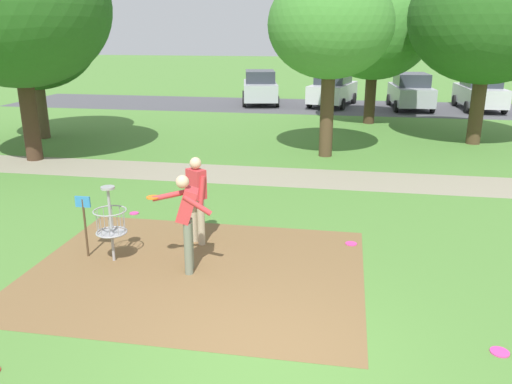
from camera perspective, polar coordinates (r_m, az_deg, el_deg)
name	(u,v)px	position (r m, az deg, el deg)	size (l,w,h in m)	color
ground_plane	(265,361)	(6.76, 0.97, -18.23)	(160.00, 160.00, 0.00)	#518438
dirt_tee_pad	(196,270)	(9.01, -6.67, -8.63)	(5.69, 4.49, 0.01)	brown
disc_golf_basket	(108,221)	(9.41, -16.12, -3.09)	(0.98, 0.58, 1.39)	#9E9EA3
player_foreground_watching	(186,217)	(8.63, -7.72, -2.77)	(1.16, 0.43, 1.71)	slate
player_throwing	(197,195)	(9.79, -6.61, -0.38)	(0.48, 0.45, 1.71)	tan
frisbee_near_basket	(351,244)	(10.16, 10.51, -5.66)	(0.23, 0.23, 0.02)	#E53D99
frisbee_by_tee	(134,213)	(11.94, -13.36, -2.30)	(0.20, 0.20, 0.02)	#E53D99
frisbee_mid_grass	(500,352)	(7.58, 25.41, -15.73)	(0.24, 0.24, 0.02)	#E53D99
tree_near_left	(375,30)	(23.40, 13.02, 17.13)	(4.93, 4.93, 6.10)	#422D1E
tree_near_right	(15,7)	(17.56, -25.15, 18.10)	(5.56, 5.56, 7.00)	#422D1E
tree_mid_left	(330,25)	(16.72, 8.26, 17.81)	(3.87, 3.87, 5.78)	#4C3823
tree_mid_center	(32,35)	(21.18, -23.63, 15.68)	(4.67, 4.67, 5.81)	brown
tree_mid_right	(489,17)	(20.14, 24.41, 17.30)	(5.38, 5.38, 6.71)	#4C3823
parking_lot_strip	(332,107)	(28.63, 8.37, 9.34)	(36.00, 6.00, 0.01)	#4C4C51
parked_car_leftmost	(260,87)	(29.42, 0.44, 11.54)	(2.59, 4.47, 1.84)	#B2B7BC
parked_car_center_left	(333,89)	(28.91, 8.52, 11.25)	(2.69, 4.50, 1.84)	silver
parked_car_center_right	(411,91)	(28.64, 16.78, 10.65)	(2.21, 4.32, 1.84)	#B2B7BC
parked_car_rightmost	(480,92)	(29.48, 23.57, 10.13)	(2.12, 4.28, 1.84)	silver
gravel_path	(313,178)	(14.49, 6.31, 1.54)	(40.00, 1.98, 0.00)	gray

